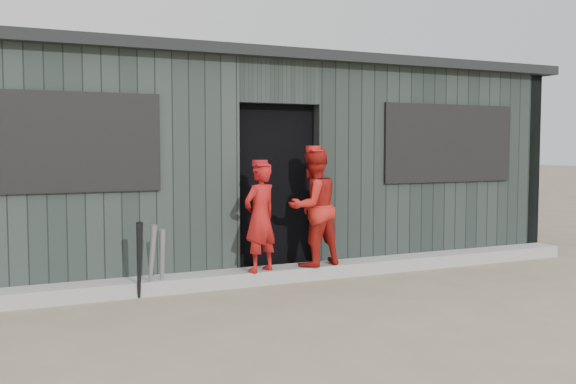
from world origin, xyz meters
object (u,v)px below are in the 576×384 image
bat_left (152,261)px  player_red_left (260,217)px  bat_mid (162,262)px  player_grey_back (309,210)px  dugout (235,163)px  player_red_right (313,207)px  bat_right (139,261)px

bat_left → player_red_left: bearing=3.0°
bat_mid → player_red_left: 1.16m
bat_left → player_red_left: (1.20, 0.06, 0.38)m
player_red_left → player_grey_back: bearing=-165.0°
player_red_left → bat_mid: bearing=-21.4°
player_grey_back → bat_mid: bearing=17.1°
dugout → player_red_right: bearing=-80.2°
player_grey_back → dugout: 1.34m
bat_right → dugout: dugout is taller
bat_mid → bat_right: size_ratio=0.88×
bat_mid → dugout: dugout is taller
player_red_left → dugout: 1.93m
dugout → player_red_left: bearing=-101.9°
bat_mid → player_grey_back: 2.22m
player_grey_back → dugout: size_ratio=0.17×
bat_right → player_red_right: size_ratio=0.58×
bat_right → player_red_left: player_red_left is taller
bat_left → bat_mid: bearing=19.2°
player_red_left → bat_left: bearing=-19.6°
bat_left → player_grey_back: 2.33m
bat_left → dugout: dugout is taller
player_red_right → player_red_left: bearing=-6.5°
player_red_left → player_grey_back: size_ratio=0.83×
bat_right → player_red_right: 2.07m
player_red_right → player_grey_back: 0.74m
player_red_left → player_red_right: bearing=163.4°
player_grey_back → player_red_left: bearing=34.2°
bat_right → dugout: bearing=48.4°
player_grey_back → dugout: (-0.58, 1.07, 0.57)m
bat_right → bat_left: bearing=23.2°
bat_mid → player_red_left: size_ratio=0.58×
player_red_right → player_grey_back: size_ratio=0.94×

